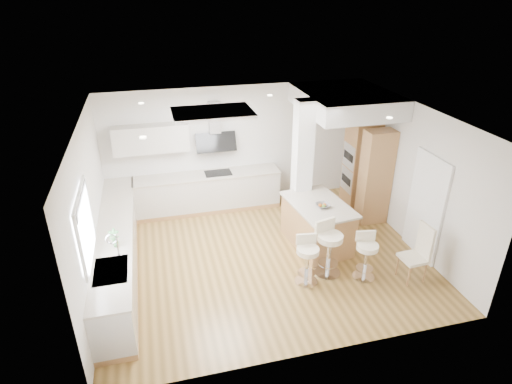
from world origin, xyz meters
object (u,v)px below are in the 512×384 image
object	(u,v)px
bar_stool_a	(307,258)
dining_chair	(419,251)
bar_stool_b	(329,246)
peninsula	(317,224)
bar_stool_c	(366,254)

from	to	relation	value
bar_stool_a	dining_chair	size ratio (longest dim) A/B	0.85
bar_stool_a	bar_stool_b	bearing A→B (deg)	24.26
bar_stool_a	peninsula	bearing A→B (deg)	67.60
bar_stool_b	bar_stool_c	xyz separation A→B (m)	(0.60, -0.27, -0.09)
peninsula	bar_stool_a	xyz separation A→B (m)	(-0.63, -1.10, 0.04)
bar_stool_a	bar_stool_c	world-z (taller)	bar_stool_a
peninsula	bar_stool_a	size ratio (longest dim) A/B	1.79
peninsula	dining_chair	size ratio (longest dim) A/B	1.52
peninsula	dining_chair	xyz separation A→B (m)	(1.31, -1.48, 0.11)
peninsula	bar_stool_b	bearing A→B (deg)	-106.99
dining_chair	peninsula	bearing A→B (deg)	128.06
peninsula	bar_stool_b	world-z (taller)	bar_stool_b
bar_stool_c	peninsula	bearing A→B (deg)	118.58
peninsula	bar_stool_a	world-z (taller)	peninsula
peninsula	bar_stool_c	xyz separation A→B (m)	(0.43, -1.24, 0.03)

